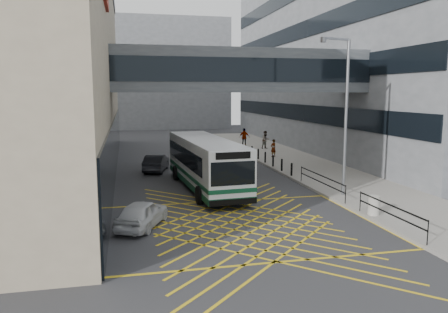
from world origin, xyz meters
TOP-DOWN VIEW (x-y plane):
  - ground at (0.00, 0.00)m, footprint 120.00×120.00m
  - building_right at (23.98, 24.00)m, footprint 24.09×44.00m
  - building_far at (-2.00, 60.00)m, footprint 28.00×16.00m
  - skybridge at (3.00, 12.00)m, footprint 20.00×4.10m
  - pavement at (9.00, 15.00)m, footprint 6.00×54.00m
  - box_junction at (0.00, 0.00)m, footprint 12.00×9.00m
  - bus at (-0.32, 7.99)m, footprint 3.42×11.40m
  - car_white at (-4.50, 0.74)m, footprint 3.08×4.28m
  - car_dark at (-2.92, 14.77)m, footprint 2.64×4.47m
  - car_silver at (0.31, 13.04)m, footprint 3.42×4.99m
  - street_lamp at (6.80, 3.83)m, footprint 1.98×0.67m
  - litter_bin at (6.43, -0.24)m, footprint 0.54×0.54m
  - kerb_railings at (6.15, 1.78)m, footprint 0.05×12.54m
  - bollards at (6.25, 15.00)m, footprint 0.14×10.14m
  - pedestrian_a at (7.98, 18.96)m, footprint 0.76×0.67m
  - pedestrian_b at (9.10, 24.67)m, footprint 1.02×0.77m
  - pedestrian_c at (7.46, 27.10)m, footprint 1.28×0.95m

SIDE VIEW (x-z plane):
  - ground at x=0.00m, z-range 0.00..0.00m
  - box_junction at x=0.00m, z-range 0.00..0.01m
  - pavement at x=9.00m, z-range 0.00..0.16m
  - bollards at x=6.25m, z-range 0.16..1.06m
  - litter_bin at x=6.43m, z-range 0.16..1.10m
  - car_white at x=-4.50m, z-range 0.00..1.26m
  - car_dark at x=-2.92m, z-range 0.00..1.31m
  - car_silver at x=0.31m, z-range 0.00..1.43m
  - kerb_railings at x=6.15m, z-range 0.38..1.38m
  - pedestrian_a at x=7.98m, z-range 0.16..1.75m
  - pedestrian_b at x=9.10m, z-range 0.16..2.01m
  - pedestrian_c at x=7.46m, z-range 0.16..2.12m
  - bus at x=-0.32m, z-range 0.11..3.26m
  - street_lamp at x=6.80m, z-range 0.77..9.53m
  - skybridge at x=3.00m, z-range 6.00..9.00m
  - building_far at x=-2.00m, z-range 0.00..18.00m
  - building_right at x=23.98m, z-range 0.00..20.00m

